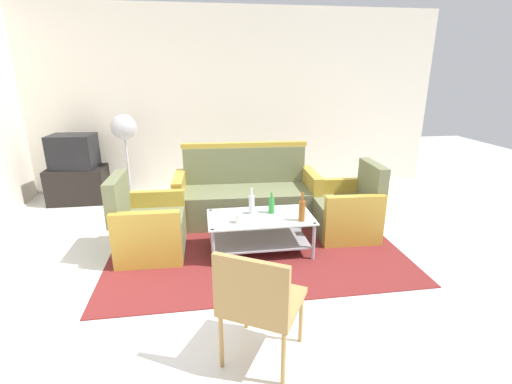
% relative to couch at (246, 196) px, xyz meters
% --- Properties ---
extents(ground_plane, '(14.00, 14.00, 0.00)m').
position_rel_couch_xyz_m(ground_plane, '(0.06, -1.49, -0.32)').
color(ground_plane, white).
extents(wall_back, '(6.52, 0.12, 2.80)m').
position_rel_couch_xyz_m(wall_back, '(0.06, 1.57, 1.08)').
color(wall_back, silver).
rests_on(wall_back, ground).
extents(rug, '(3.09, 2.28, 0.01)m').
position_rel_couch_xyz_m(rug, '(-0.01, -0.74, -0.31)').
color(rug, maroon).
rests_on(rug, ground).
extents(couch, '(1.83, 0.81, 0.96)m').
position_rel_couch_xyz_m(couch, '(0.00, 0.00, 0.00)').
color(couch, '#6B704C').
rests_on(couch, rug).
extents(armchair_left, '(0.72, 0.78, 0.85)m').
position_rel_couch_xyz_m(armchair_left, '(-1.15, -0.78, -0.03)').
color(armchair_left, '#6B704C').
rests_on(armchair_left, rug).
extents(armchair_right, '(0.73, 0.79, 0.85)m').
position_rel_couch_xyz_m(armchair_right, '(1.12, -0.63, -0.03)').
color(armchair_right, '#6B704C').
rests_on(armchair_right, rug).
extents(coffee_table, '(1.10, 0.60, 0.40)m').
position_rel_couch_xyz_m(coffee_table, '(0.03, -0.94, -0.04)').
color(coffee_table, silver).
rests_on(coffee_table, rug).
extents(bottle_green, '(0.06, 0.06, 0.23)m').
position_rel_couch_xyz_m(bottle_green, '(0.16, -0.86, 0.18)').
color(bottle_green, '#2D8C38').
rests_on(bottle_green, coffee_table).
extents(bottle_clear, '(0.06, 0.06, 0.29)m').
position_rel_couch_xyz_m(bottle_clear, '(-0.05, -0.84, 0.20)').
color(bottle_clear, silver).
rests_on(bottle_clear, coffee_table).
extents(bottle_brown, '(0.06, 0.06, 0.30)m').
position_rel_couch_xyz_m(bottle_brown, '(0.42, -1.12, 0.21)').
color(bottle_brown, brown).
rests_on(bottle_brown, coffee_table).
extents(cup, '(0.08, 0.08, 0.10)m').
position_rel_couch_xyz_m(cup, '(-0.21, -1.08, 0.14)').
color(cup, silver).
rests_on(cup, coffee_table).
extents(tv_stand, '(0.80, 0.50, 0.52)m').
position_rel_couch_xyz_m(tv_stand, '(-2.37, 1.06, -0.06)').
color(tv_stand, black).
rests_on(tv_stand, ground).
extents(television, '(0.63, 0.49, 0.48)m').
position_rel_couch_xyz_m(television, '(-2.37, 1.06, 0.44)').
color(television, black).
rests_on(television, tv_stand).
extents(pedestal_fan, '(0.36, 0.36, 1.27)m').
position_rel_couch_xyz_m(pedestal_fan, '(-1.64, 1.11, 0.70)').
color(pedestal_fan, '#2D2D33').
rests_on(pedestal_fan, ground).
extents(wicker_chair, '(0.66, 0.66, 0.84)m').
position_rel_couch_xyz_m(wicker_chair, '(-0.25, -2.52, 0.18)').
color(wicker_chair, '#AD844C').
rests_on(wicker_chair, ground).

